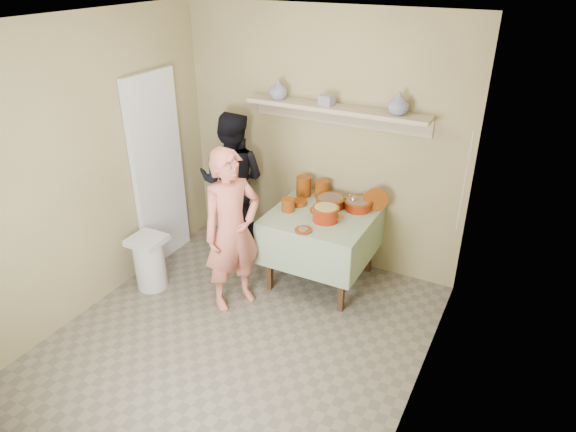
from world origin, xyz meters
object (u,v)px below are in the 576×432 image
Objects in this scene: serving_table at (322,224)px; cazuela_rice at (326,212)px; person_cook at (232,231)px; trash_bin at (150,262)px; person_helper at (232,182)px.

serving_table is 2.95× the size of cazuela_rice.
person_cook reaches higher than trash_bin.
trash_bin is (-1.54, -0.76, -0.56)m from cazuela_rice.
serving_table is at bearing 31.51° from trash_bin.
serving_table is (1.17, -0.21, -0.14)m from person_helper.
person_helper is 1.60× the size of serving_table.
person_helper reaches higher than serving_table.
cazuela_rice is at bearing 26.46° from trash_bin.
person_helper is 2.78× the size of trash_bin.
trash_bin is (-0.28, -1.10, -0.49)m from person_helper.
person_helper reaches higher than person_cook.
person_helper is 1.20m from serving_table.
person_cook reaches higher than serving_table.
serving_table is at bearing -9.48° from person_cook.
person_helper is at bearing 61.75° from person_cook.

